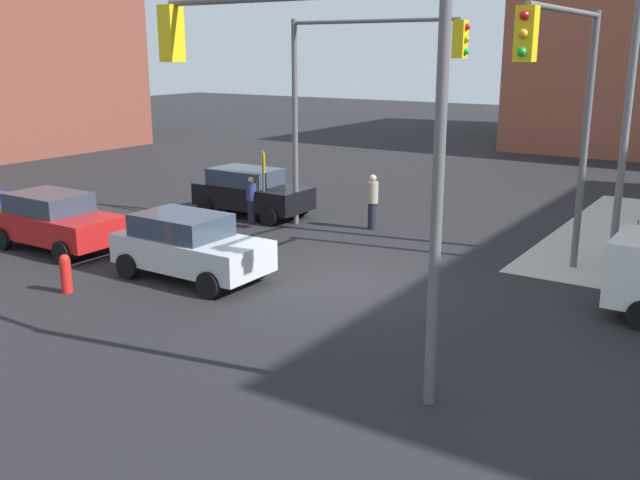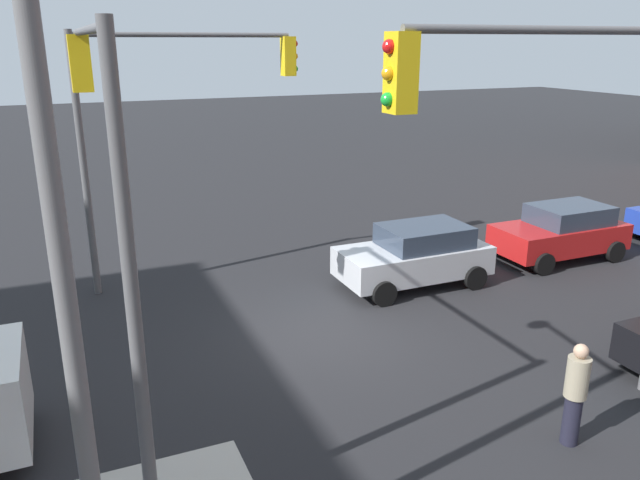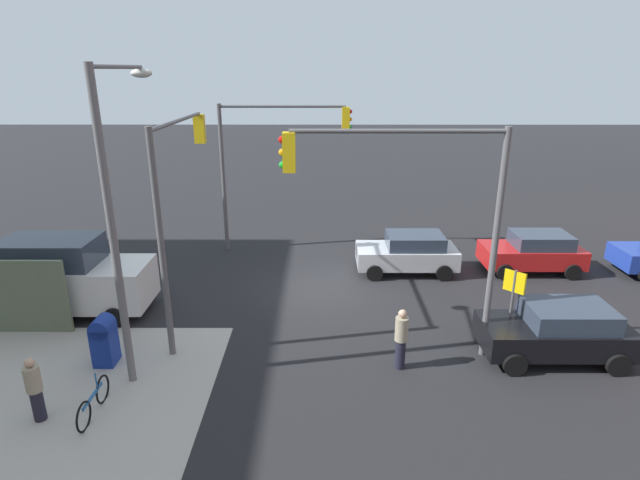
# 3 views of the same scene
# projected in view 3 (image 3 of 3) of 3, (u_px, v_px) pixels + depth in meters

# --- Properties ---
(ground_plane) EXTENTS (120.00, 120.00, 0.00)m
(ground_plane) POSITION_uv_depth(u_px,v_px,m) (326.00, 289.00, 18.77)
(ground_plane) COLOR black
(traffic_signal_nw_corner) EXTENTS (5.85, 0.36, 6.50)m
(traffic_signal_nw_corner) POSITION_uv_depth(u_px,v_px,m) (414.00, 198.00, 13.00)
(traffic_signal_nw_corner) COLOR #59595B
(traffic_signal_nw_corner) RESTS_ON ground
(traffic_signal_se_corner) EXTENTS (5.72, 0.36, 6.50)m
(traffic_signal_se_corner) POSITION_uv_depth(u_px,v_px,m) (272.00, 148.00, 21.54)
(traffic_signal_se_corner) COLOR #59595B
(traffic_signal_se_corner) RESTS_ON ground
(traffic_signal_ne_corner) EXTENTS (0.36, 5.69, 6.50)m
(traffic_signal_ne_corner) POSITION_uv_depth(u_px,v_px,m) (179.00, 181.00, 15.08)
(traffic_signal_ne_corner) COLOR #59595B
(traffic_signal_ne_corner) RESTS_ON ground
(street_lamp_corner) EXTENTS (0.69, 2.66, 8.00)m
(street_lamp_corner) POSITION_uv_depth(u_px,v_px,m) (117.00, 206.00, 12.12)
(street_lamp_corner) COLOR slate
(street_lamp_corner) RESTS_ON ground
(warning_sign_two_way) EXTENTS (0.48, 0.48, 2.40)m
(warning_sign_two_way) POSITION_uv_depth(u_px,v_px,m) (513.00, 295.00, 14.48)
(warning_sign_two_way) COLOR #4C4C4C
(warning_sign_two_way) RESTS_ON ground
(mailbox_blue) EXTENTS (0.56, 0.64, 1.43)m
(mailbox_blue) POSITION_uv_depth(u_px,v_px,m) (104.00, 339.00, 13.81)
(mailbox_blue) COLOR navy
(mailbox_blue) RESTS_ON ground
(fire_hydrant) EXTENTS (0.26, 0.26, 0.94)m
(fire_hydrant) POSITION_uv_depth(u_px,v_px,m) (435.00, 241.00, 22.58)
(fire_hydrant) COLOR red
(fire_hydrant) RESTS_ON ground
(sedan_black) EXTENTS (4.07, 2.02, 1.62)m
(sedan_black) POSITION_uv_depth(u_px,v_px,m) (557.00, 331.00, 14.08)
(sedan_black) COLOR black
(sedan_black) RESTS_ON ground
(coupe_silver) EXTENTS (3.99, 2.02, 1.62)m
(coupe_silver) POSITION_uv_depth(u_px,v_px,m) (408.00, 252.00, 20.15)
(coupe_silver) COLOR #B7BABF
(coupe_silver) RESTS_ON ground
(sedan_red) EXTENTS (3.93, 2.02, 1.62)m
(sedan_red) POSITION_uv_depth(u_px,v_px,m) (533.00, 252.00, 20.24)
(sedan_red) COLOR #B21919
(sedan_red) RESTS_ON ground
(van_white_delivery) EXTENTS (5.40, 2.32, 2.62)m
(van_white_delivery) POSITION_uv_depth(u_px,v_px,m) (65.00, 277.00, 16.67)
(van_white_delivery) COLOR white
(van_white_delivery) RESTS_ON ground
(pedestrian_crossing) EXTENTS (0.36, 0.36, 1.77)m
(pedestrian_crossing) POSITION_uv_depth(u_px,v_px,m) (401.00, 338.00, 13.55)
(pedestrian_crossing) COLOR #9E937A
(pedestrian_crossing) RESTS_ON ground
(pedestrian_waiting) EXTENTS (0.36, 0.36, 1.54)m
(pedestrian_waiting) POSITION_uv_depth(u_px,v_px,m) (521.00, 318.00, 14.91)
(pedestrian_waiting) COLOR navy
(pedestrian_waiting) RESTS_ON ground
(pedestrian_walking_north) EXTENTS (0.36, 0.36, 1.65)m
(pedestrian_walking_north) POSITION_uv_depth(u_px,v_px,m) (35.00, 389.00, 11.51)
(pedestrian_walking_north) COLOR #9E937A
(pedestrian_walking_north) RESTS_ON ground
(bicycle_leaning_on_fence) EXTENTS (0.05, 1.75, 0.97)m
(bicycle_leaning_on_fence) POSITION_uv_depth(u_px,v_px,m) (94.00, 402.00, 11.86)
(bicycle_leaning_on_fence) COLOR black
(bicycle_leaning_on_fence) RESTS_ON ground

